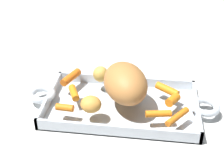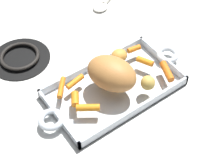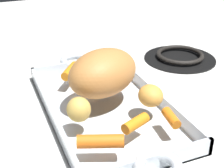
# 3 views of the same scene
# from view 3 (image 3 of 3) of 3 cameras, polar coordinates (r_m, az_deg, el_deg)

# --- Properties ---
(ground_plane) EXTENTS (2.04, 2.04, 0.00)m
(ground_plane) POSITION_cam_3_polar(r_m,az_deg,el_deg) (0.64, -1.22, -4.66)
(ground_plane) COLOR silver
(roasting_dish) EXTENTS (0.48, 0.22, 0.03)m
(roasting_dish) POSITION_cam_3_polar(r_m,az_deg,el_deg) (0.63, -1.23, -3.87)
(roasting_dish) COLOR silver
(roasting_dish) RESTS_ON ground_plane
(pork_roast) EXTENTS (0.15, 0.17, 0.09)m
(pork_roast) POSITION_cam_3_polar(r_m,az_deg,el_deg) (0.61, -1.79, 1.95)
(pork_roast) COLOR #BB793D
(pork_roast) RESTS_ON roasting_dish
(baby_carrot_northeast) EXTENTS (0.04, 0.02, 0.02)m
(baby_carrot_northeast) POSITION_cam_3_polar(r_m,az_deg,el_deg) (0.55, 10.34, -5.86)
(baby_carrot_northeast) COLOR orange
(baby_carrot_northeast) RESTS_ON roasting_dish
(baby_carrot_short) EXTENTS (0.04, 0.05, 0.02)m
(baby_carrot_short) POSITION_cam_3_polar(r_m,az_deg,el_deg) (0.52, 4.17, -6.89)
(baby_carrot_short) COLOR orange
(baby_carrot_short) RESTS_ON roasting_dish
(baby_carrot_center_left) EXTENTS (0.06, 0.05, 0.02)m
(baby_carrot_center_left) POSITION_cam_3_polar(r_m,az_deg,el_deg) (0.70, -7.37, 2.30)
(baby_carrot_center_left) COLOR orange
(baby_carrot_center_left) RESTS_ON roasting_dish
(baby_carrot_long) EXTENTS (0.04, 0.07, 0.02)m
(baby_carrot_long) POSITION_cam_3_polar(r_m,az_deg,el_deg) (0.48, -2.04, -10.03)
(baby_carrot_long) COLOR orange
(baby_carrot_long) RESTS_ON roasting_dish
(baby_carrot_southwest) EXTENTS (0.04, 0.05, 0.02)m
(baby_carrot_southwest) POSITION_cam_3_polar(r_m,az_deg,el_deg) (0.72, -4.27, 3.32)
(baby_carrot_southwest) COLOR orange
(baby_carrot_southwest) RESTS_ON roasting_dish
(baby_carrot_northwest) EXTENTS (0.06, 0.03, 0.02)m
(baby_carrot_northwest) POSITION_cam_3_polar(r_m,az_deg,el_deg) (0.71, 0.79, 2.79)
(baby_carrot_northwest) COLOR orange
(baby_carrot_northwest) RESTS_ON roasting_dish
(baby_carrot_center_right) EXTENTS (0.06, 0.07, 0.02)m
(baby_carrot_center_right) POSITION_cam_3_polar(r_m,az_deg,el_deg) (0.75, -0.14, 4.04)
(baby_carrot_center_right) COLOR orange
(baby_carrot_center_right) RESTS_ON roasting_dish
(potato_golden_large) EXTENTS (0.04, 0.04, 0.04)m
(potato_golden_large) POSITION_cam_3_polar(r_m,az_deg,el_deg) (0.54, -5.85, -4.48)
(potato_golden_large) COLOR gold
(potato_golden_large) RESTS_ON roasting_dish
(potato_corner) EXTENTS (0.05, 0.05, 0.04)m
(potato_corner) POSITION_cam_3_polar(r_m,az_deg,el_deg) (0.58, 6.81, -2.05)
(potato_corner) COLOR gold
(potato_corner) RESTS_ON roasting_dish
(stove_burner_rear) EXTENTS (0.19, 0.19, 0.02)m
(stove_burner_rear) POSITION_cam_3_polar(r_m,az_deg,el_deg) (0.88, 11.84, 4.73)
(stove_burner_rear) COLOR black
(stove_burner_rear) RESTS_ON ground_plane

